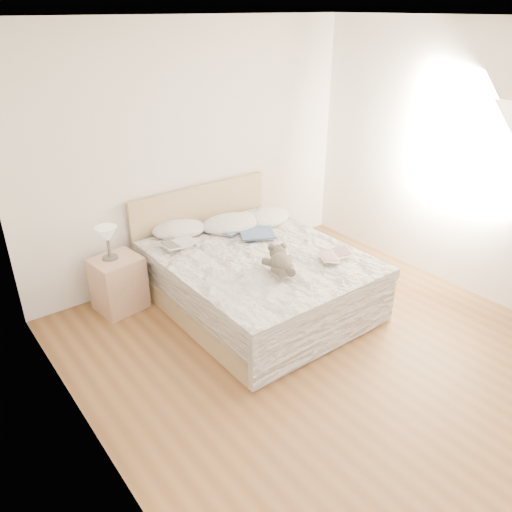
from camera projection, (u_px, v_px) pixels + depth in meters
name	position (u px, v px, depth m)	size (l,w,h in m)	color
floor	(336.00, 359.00, 4.37)	(4.00, 4.50, 0.00)	brown
ceiling	(367.00, 18.00, 3.15)	(4.00, 4.50, 0.00)	silver
wall_back	(194.00, 153.00, 5.35)	(4.00, 0.02, 2.70)	white
wall_left	(91.00, 302.00, 2.67)	(0.02, 4.50, 2.70)	white
wall_right	(491.00, 169.00, 4.84)	(0.02, 4.50, 2.70)	white
window	(465.00, 153.00, 5.01)	(0.02, 1.30, 1.10)	white
bed	(254.00, 276.00, 5.07)	(1.72, 2.14, 1.00)	tan
nightstand	(119.00, 284.00, 4.99)	(0.45, 0.40, 0.56)	tan
table_lamp	(107.00, 236.00, 4.77)	(0.28, 0.28, 0.33)	#524D47
pillow_left	(179.00, 229.00, 5.31)	(0.58, 0.40, 0.17)	silver
pillow_middle	(231.00, 224.00, 5.44)	(0.65, 0.45, 0.19)	silver
pillow_right	(270.00, 217.00, 5.61)	(0.54, 0.38, 0.16)	white
blouse	(255.00, 229.00, 5.33)	(0.55, 0.59, 0.02)	navy
photo_book	(178.00, 244.00, 5.01)	(0.36, 0.24, 0.03)	silver
childrens_book	(335.00, 255.00, 4.78)	(0.36, 0.24, 0.02)	beige
teddy_bear	(281.00, 270.00, 4.48)	(0.26, 0.37, 0.19)	brown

